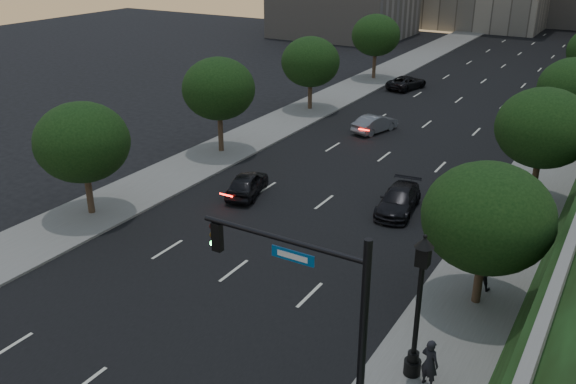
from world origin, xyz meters
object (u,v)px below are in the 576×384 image
Objects in this scene: sedan_mid_left at (375,124)px; pedestrian_c at (494,220)px; sedan_near_left at (247,184)px; pedestrian_b at (482,270)px; traffic_signal_mast at (328,332)px; pedestrian_a at (430,363)px; sedan_far_left at (407,82)px; sedan_far_right at (529,105)px; street_lamp at (418,314)px; sedan_near_right at (398,200)px.

sedan_mid_left is 2.27× the size of pedestrian_c.
pedestrian_b is at bearing 150.41° from sedan_near_left.
pedestrian_a is (2.16, 3.41, -2.61)m from traffic_signal_mast.
pedestrian_c is (1.34, 15.79, -2.61)m from traffic_signal_mast.
sedan_far_left is 1.09× the size of sedan_far_right.
street_lamp is 37.37m from sedan_far_right.
sedan_far_right is 2.38× the size of pedestrian_c.
sedan_far_right is (-1.70, 40.88, -2.94)m from traffic_signal_mast.
pedestrian_b reaches higher than sedan_near_right.
pedestrian_c reaches higher than pedestrian_b.
traffic_signal_mast is 1.70× the size of sedan_mid_left.
pedestrian_c is (3.04, -25.09, 0.32)m from sedan_far_right.
traffic_signal_mast reaches higher than sedan_near_right.
sedan_mid_left is (-12.44, 25.69, -1.96)m from street_lamp.
sedan_near_right is at bearing 179.72° from sedan_near_left.
pedestrian_a is (16.00, -40.68, 0.41)m from sedan_far_left.
pedestrian_c is (12.29, -13.59, 0.38)m from sedan_mid_left.
street_lamp is 1.73m from pedestrian_a.
street_lamp reaches higher than pedestrian_a.
pedestrian_b is (13.04, -18.88, 0.37)m from sedan_mid_left.
traffic_signal_mast reaches higher than sedan_near_left.
sedan_near_right is 24.51m from sedan_far_right.
sedan_mid_left is 15.00m from sedan_far_left.
sedan_near_left is 2.29× the size of pedestrian_c.
pedestrian_b is (6.09, -5.98, 0.38)m from sedan_near_right.
sedan_far_right reaches higher than sedan_mid_left.
traffic_signal_mast is 16.06m from pedestrian_c.
traffic_signal_mast is 19.12m from sedan_near_left.
street_lamp is 1.36× the size of sedan_mid_left.
sedan_mid_left is 0.89× the size of sedan_near_right.
traffic_signal_mast reaches higher than sedan_far_right.
sedan_near_right is 1.07× the size of sedan_far_right.
pedestrian_a reaches higher than pedestrian_c.
sedan_far_left is at bearing 102.04° from sedan_near_right.
pedestrian_a is 7.09m from pedestrian_b.
sedan_near_left reaches higher than sedan_far_left.
sedan_mid_left is 2.26× the size of pedestrian_a.
sedan_mid_left reaches higher than sedan_near_right.
pedestrian_b is (2.09, 10.50, -2.62)m from traffic_signal_mast.
pedestrian_a reaches higher than sedan_near_left.
pedestrian_b is at bearing 78.74° from traffic_signal_mast.
traffic_signal_mast is at bearing -82.18° from sedan_far_right.
sedan_near_right is 8.54m from pedestrian_b.
sedan_near_left is 30.01m from sedan_far_left.
sedan_near_left is at bearing -106.64° from sedan_far_right.
pedestrian_c is at bearing 171.16° from sedan_near_left.
traffic_signal_mast reaches higher than pedestrian_a.
pedestrian_a is at bearing 107.77° from pedestrian_c.
pedestrian_c is at bearing 131.74° from sedan_far_left.
pedestrian_b is (0.60, 6.81, -1.58)m from street_lamp.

